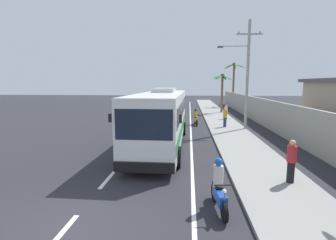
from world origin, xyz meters
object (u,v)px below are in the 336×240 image
(pedestrian_far_walk, at_px, (225,117))
(utility_pole_mid, at_px, (246,73))
(pedestrian_near_kerb, at_px, (226,112))
(coach_bus_foreground, at_px, (162,116))
(motorcycle_beside_bus, at_px, (219,189))
(palm_third, at_px, (222,85))
(pedestrian_midwalk, at_px, (291,160))
(palm_second, at_px, (234,77))
(motorcycle_trailing, at_px, (196,118))

(pedestrian_far_walk, bearing_deg, utility_pole_mid, -115.24)
(pedestrian_near_kerb, bearing_deg, coach_bus_foreground, -82.35)
(motorcycle_beside_bus, relative_size, palm_third, 0.36)
(pedestrian_midwalk, xyz_separation_m, palm_second, (3.58, 34.64, 4.05))
(coach_bus_foreground, xyz_separation_m, palm_second, (9.36, 28.59, 3.15))
(coach_bus_foreground, relative_size, palm_second, 1.60)
(motorcycle_beside_bus, bearing_deg, motorcycle_trailing, 91.03)
(pedestrian_near_kerb, distance_m, palm_second, 17.46)
(palm_third, bearing_deg, coach_bus_foreground, -108.30)
(pedestrian_near_kerb, xyz_separation_m, palm_second, (3.53, 16.59, 4.13))
(pedestrian_far_walk, xyz_separation_m, utility_pole_mid, (1.55, -0.77, 3.90))
(pedestrian_near_kerb, bearing_deg, motorcycle_beside_bus, -65.18)
(palm_third, bearing_deg, motorcycle_trailing, -110.29)
(coach_bus_foreground, height_order, palm_second, palm_second)
(pedestrian_near_kerb, distance_m, pedestrian_far_walk, 5.25)
(pedestrian_midwalk, distance_m, palm_second, 35.06)
(pedestrian_midwalk, distance_m, palm_third, 24.90)
(motorcycle_trailing, height_order, utility_pole_mid, utility_pole_mid)
(motorcycle_trailing, height_order, pedestrian_near_kerb, pedestrian_near_kerb)
(pedestrian_near_kerb, bearing_deg, palm_second, 111.51)
(pedestrian_midwalk, height_order, pedestrian_far_walk, pedestrian_far_walk)
(utility_pole_mid, relative_size, palm_third, 1.72)
(pedestrian_far_walk, bearing_deg, palm_second, -10.09)
(palm_third, bearing_deg, pedestrian_far_walk, -95.70)
(motorcycle_trailing, distance_m, pedestrian_midwalk, 14.95)
(coach_bus_foreground, height_order, pedestrian_midwalk, coach_bus_foreground)
(coach_bus_foreground, relative_size, pedestrian_far_walk, 7.09)
(pedestrian_near_kerb, relative_size, utility_pole_mid, 0.17)
(pedestrian_near_kerb, bearing_deg, pedestrian_far_walk, -65.53)
(motorcycle_beside_bus, relative_size, utility_pole_mid, 0.21)
(pedestrian_far_walk, distance_m, utility_pole_mid, 4.27)
(coach_bus_foreground, xyz_separation_m, palm_third, (6.18, 18.69, 1.89))
(motorcycle_trailing, bearing_deg, pedestrian_near_kerb, 45.66)
(utility_pole_mid, xyz_separation_m, palm_second, (2.81, 22.55, 0.14))
(motorcycle_beside_bus, height_order, motorcycle_trailing, motorcycle_beside_bus)
(motorcycle_beside_bus, height_order, pedestrian_midwalk, pedestrian_midwalk)
(pedestrian_near_kerb, height_order, utility_pole_mid, utility_pole_mid)
(pedestrian_midwalk, relative_size, palm_third, 0.32)
(coach_bus_foreground, relative_size, motorcycle_trailing, 6.21)
(motorcycle_trailing, distance_m, palm_second, 21.70)
(coach_bus_foreground, height_order, motorcycle_trailing, coach_bus_foreground)
(palm_second, bearing_deg, pedestrian_near_kerb, -102.03)
(pedestrian_midwalk, bearing_deg, pedestrian_far_walk, 145.72)
(palm_third, bearing_deg, palm_second, 72.22)
(utility_pole_mid, bearing_deg, palm_second, 82.90)
(motorcycle_beside_bus, distance_m, pedestrian_far_walk, 15.21)
(motorcycle_trailing, relative_size, palm_second, 0.26)
(coach_bus_foreground, xyz_separation_m, utility_pole_mid, (6.55, 6.04, 3.01))
(utility_pole_mid, bearing_deg, coach_bus_foreground, -137.31)
(pedestrian_near_kerb, distance_m, utility_pole_mid, 7.20)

